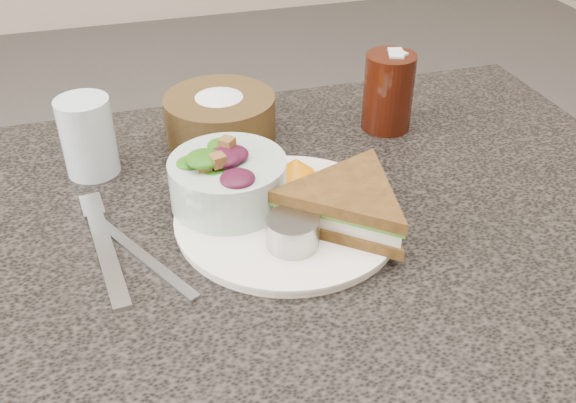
% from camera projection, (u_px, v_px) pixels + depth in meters
% --- Properties ---
extents(dinner_plate, '(0.27, 0.27, 0.01)m').
position_uv_depth(dinner_plate, '(288.00, 218.00, 0.77)').
color(dinner_plate, white).
rests_on(dinner_plate, dining_table).
extents(sandwich, '(0.26, 0.26, 0.05)m').
position_uv_depth(sandwich, '(348.00, 204.00, 0.74)').
color(sandwich, brown).
rests_on(sandwich, dinner_plate).
extents(salad_bowl, '(0.15, 0.15, 0.08)m').
position_uv_depth(salad_bowl, '(228.00, 174.00, 0.76)').
color(salad_bowl, '#A0B3AB').
rests_on(salad_bowl, dinner_plate).
extents(dressing_ramekin, '(0.07, 0.07, 0.04)m').
position_uv_depth(dressing_ramekin, '(293.00, 232.00, 0.71)').
color(dressing_ramekin, '#949495').
rests_on(dressing_ramekin, dinner_plate).
extents(orange_wedge, '(0.08, 0.08, 0.02)m').
position_uv_depth(orange_wedge, '(296.00, 166.00, 0.83)').
color(orange_wedge, orange).
rests_on(orange_wedge, dinner_plate).
extents(fork, '(0.04, 0.20, 0.01)m').
position_uv_depth(fork, '(106.00, 252.00, 0.72)').
color(fork, '#AEAEAE').
rests_on(fork, dining_table).
extents(knife, '(0.10, 0.18, 0.00)m').
position_uv_depth(knife, '(142.00, 256.00, 0.72)').
color(knife, '#A3A6AE').
rests_on(knife, dining_table).
extents(bread_basket, '(0.18, 0.18, 0.09)m').
position_uv_depth(bread_basket, '(220.00, 111.00, 0.92)').
color(bread_basket, brown).
rests_on(bread_basket, dining_table).
extents(cola_glass, '(0.09, 0.09, 0.13)m').
position_uv_depth(cola_glass, '(389.00, 88.00, 0.93)').
color(cola_glass, black).
rests_on(cola_glass, dining_table).
extents(water_glass, '(0.09, 0.09, 0.11)m').
position_uv_depth(water_glass, '(88.00, 137.00, 0.84)').
color(water_glass, silver).
rests_on(water_glass, dining_table).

